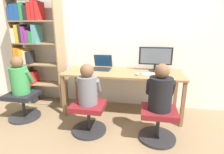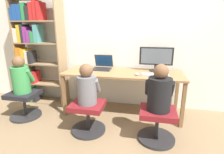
{
  "view_description": "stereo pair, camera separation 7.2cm",
  "coord_description": "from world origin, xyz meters",
  "px_view_note": "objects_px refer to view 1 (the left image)",
  "views": [
    {
      "loc": [
        0.32,
        -2.46,
        1.44
      ],
      "look_at": [
        -0.15,
        0.17,
        0.68
      ],
      "focal_mm": 28.0,
      "sensor_mm": 36.0,
      "label": 1
    },
    {
      "loc": [
        0.39,
        -2.44,
        1.44
      ],
      "look_at": [
        -0.15,
        0.17,
        0.68
      ],
      "focal_mm": 28.0,
      "sensor_mm": 36.0,
      "label": 2
    }
  ],
  "objects_px": {
    "laptop": "(102,66)",
    "keyboard": "(155,74)",
    "office_chair_right": "(89,116)",
    "desktop_monitor": "(155,58)",
    "person_at_laptop": "(88,87)",
    "bookshelf": "(31,50)",
    "office_chair_side": "(23,104)",
    "office_chair_left": "(158,122)",
    "person_near_shelf": "(19,78)",
    "person_at_monitor": "(161,90)"
  },
  "relations": [
    {
      "from": "laptop",
      "to": "office_chair_right",
      "type": "xyz_separation_m",
      "value": [
        -0.0,
        -0.81,
        -0.54
      ]
    },
    {
      "from": "desktop_monitor",
      "to": "office_chair_side",
      "type": "height_order",
      "value": "desktop_monitor"
    },
    {
      "from": "laptop",
      "to": "person_near_shelf",
      "type": "distance_m",
      "value": 1.33
    },
    {
      "from": "bookshelf",
      "to": "person_near_shelf",
      "type": "height_order",
      "value": "bookshelf"
    },
    {
      "from": "person_near_shelf",
      "to": "office_chair_side",
      "type": "bearing_deg",
      "value": -90.0
    },
    {
      "from": "desktop_monitor",
      "to": "person_at_laptop",
      "type": "distance_m",
      "value": 1.28
    },
    {
      "from": "laptop",
      "to": "office_chair_right",
      "type": "relative_size",
      "value": 0.67
    },
    {
      "from": "keyboard",
      "to": "office_chair_left",
      "type": "xyz_separation_m",
      "value": [
        0.04,
        -0.56,
        -0.5
      ]
    },
    {
      "from": "bookshelf",
      "to": "person_near_shelf",
      "type": "relative_size",
      "value": 3.28
    },
    {
      "from": "keyboard",
      "to": "office_chair_left",
      "type": "height_order",
      "value": "keyboard"
    },
    {
      "from": "person_at_monitor",
      "to": "office_chair_side",
      "type": "relative_size",
      "value": 1.21
    },
    {
      "from": "bookshelf",
      "to": "person_at_laptop",
      "type": "bearing_deg",
      "value": -31.02
    },
    {
      "from": "office_chair_left",
      "to": "office_chair_right",
      "type": "bearing_deg",
      "value": 179.26
    },
    {
      "from": "person_at_monitor",
      "to": "person_near_shelf",
      "type": "relative_size",
      "value": 1.0
    },
    {
      "from": "laptop",
      "to": "office_chair_side",
      "type": "height_order",
      "value": "laptop"
    },
    {
      "from": "desktop_monitor",
      "to": "office_chair_side",
      "type": "distance_m",
      "value": 2.3
    },
    {
      "from": "desktop_monitor",
      "to": "person_at_monitor",
      "type": "bearing_deg",
      "value": -87.94
    },
    {
      "from": "desktop_monitor",
      "to": "laptop",
      "type": "height_order",
      "value": "desktop_monitor"
    },
    {
      "from": "office_chair_right",
      "to": "bookshelf",
      "type": "distance_m",
      "value": 1.75
    },
    {
      "from": "person_at_monitor",
      "to": "person_at_laptop",
      "type": "bearing_deg",
      "value": 179.29
    },
    {
      "from": "office_chair_side",
      "to": "keyboard",
      "type": "bearing_deg",
      "value": 9.85
    },
    {
      "from": "laptop",
      "to": "person_at_laptop",
      "type": "xyz_separation_m",
      "value": [
        -0.0,
        -0.81,
        -0.11
      ]
    },
    {
      "from": "person_at_laptop",
      "to": "bookshelf",
      "type": "xyz_separation_m",
      "value": [
        -1.33,
        0.8,
        0.37
      ]
    },
    {
      "from": "desktop_monitor",
      "to": "person_at_laptop",
      "type": "bearing_deg",
      "value": -137.37
    },
    {
      "from": "desktop_monitor",
      "to": "office_chair_side",
      "type": "xyz_separation_m",
      "value": [
        -2.09,
        -0.66,
        -0.7
      ]
    },
    {
      "from": "person_at_laptop",
      "to": "laptop",
      "type": "bearing_deg",
      "value": 89.68
    },
    {
      "from": "person_at_laptop",
      "to": "person_near_shelf",
      "type": "height_order",
      "value": "person_near_shelf"
    },
    {
      "from": "keyboard",
      "to": "person_at_monitor",
      "type": "xyz_separation_m",
      "value": [
        0.04,
        -0.56,
        -0.06
      ]
    },
    {
      "from": "office_chair_side",
      "to": "office_chair_left",
      "type": "bearing_deg",
      "value": -5.38
    },
    {
      "from": "person_at_laptop",
      "to": "office_chair_right",
      "type": "bearing_deg",
      "value": -90.0
    },
    {
      "from": "laptop",
      "to": "keyboard",
      "type": "distance_m",
      "value": 0.94
    },
    {
      "from": "desktop_monitor",
      "to": "office_chair_left",
      "type": "xyz_separation_m",
      "value": [
        0.03,
        -0.86,
        -0.7
      ]
    },
    {
      "from": "desktop_monitor",
      "to": "person_at_monitor",
      "type": "height_order",
      "value": "desktop_monitor"
    },
    {
      "from": "office_chair_right",
      "to": "office_chair_side",
      "type": "xyz_separation_m",
      "value": [
        -1.17,
        0.19,
        0.0
      ]
    },
    {
      "from": "person_at_monitor",
      "to": "person_near_shelf",
      "type": "bearing_deg",
      "value": 174.62
    },
    {
      "from": "laptop",
      "to": "bookshelf",
      "type": "bearing_deg",
      "value": -179.51
    },
    {
      "from": "laptop",
      "to": "person_at_monitor",
      "type": "relative_size",
      "value": 0.55
    },
    {
      "from": "office_chair_right",
      "to": "bookshelf",
      "type": "bearing_deg",
      "value": 148.86
    },
    {
      "from": "office_chair_side",
      "to": "office_chair_right",
      "type": "bearing_deg",
      "value": -9.1
    },
    {
      "from": "desktop_monitor",
      "to": "bookshelf",
      "type": "xyz_separation_m",
      "value": [
        -2.25,
        -0.05,
        0.1
      ]
    },
    {
      "from": "office_chair_right",
      "to": "person_at_monitor",
      "type": "xyz_separation_m",
      "value": [
        0.95,
        -0.01,
        0.44
      ]
    },
    {
      "from": "laptop",
      "to": "keyboard",
      "type": "relative_size",
      "value": 0.81
    },
    {
      "from": "person_at_laptop",
      "to": "office_chair_left",
      "type": "bearing_deg",
      "value": -0.96
    },
    {
      "from": "desktop_monitor",
      "to": "person_near_shelf",
      "type": "bearing_deg",
      "value": -162.49
    },
    {
      "from": "laptop",
      "to": "office_chair_left",
      "type": "distance_m",
      "value": 1.37
    },
    {
      "from": "desktop_monitor",
      "to": "person_near_shelf",
      "type": "height_order",
      "value": "desktop_monitor"
    },
    {
      "from": "person_at_monitor",
      "to": "desktop_monitor",
      "type": "bearing_deg",
      "value": 92.06
    },
    {
      "from": "person_at_monitor",
      "to": "laptop",
      "type": "bearing_deg",
      "value": 139.06
    },
    {
      "from": "person_at_monitor",
      "to": "person_near_shelf",
      "type": "xyz_separation_m",
      "value": [
        -2.12,
        0.2,
        0.0
      ]
    },
    {
      "from": "office_chair_left",
      "to": "person_at_laptop",
      "type": "distance_m",
      "value": 1.05
    }
  ]
}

